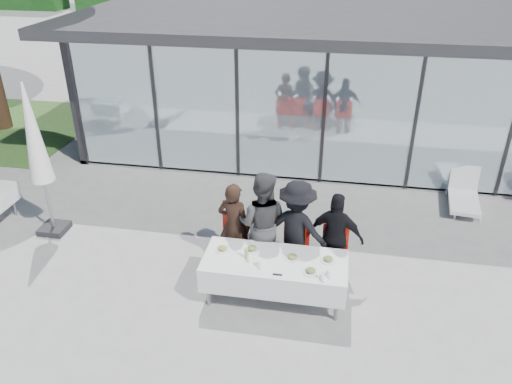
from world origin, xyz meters
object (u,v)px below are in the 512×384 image
dining_table (275,271)px  market_umbrella (35,142)px  diner_a (234,226)px  plate_extra (311,271)px  lounger (464,193)px  diner_chair_c (296,246)px  diner_d (336,237)px  plate_c (292,257)px  plate_d (328,259)px  plate_b (252,249)px  folded_eyeglasses (277,275)px  diner_b (262,223)px  diner_c (297,229)px  diner_chair_d (335,250)px  juice_bottle (246,253)px  diner_chair_a (234,240)px  diner_chair_b (262,242)px  plate_a (223,249)px

dining_table → market_umbrella: (-4.57, 1.21, 1.36)m
dining_table → diner_a: (-0.82, 0.76, 0.27)m
plate_extra → diner_a: bearing=144.8°
lounger → diner_chair_c: bearing=-137.6°
diner_d → plate_c: 0.93m
diner_chair_c → diner_d: size_ratio=0.62×
dining_table → plate_c: size_ratio=9.32×
diner_a → diner_chair_c: bearing=-168.2°
plate_d → lounger: (2.76, 3.66, -0.52)m
dining_table → plate_b: size_ratio=9.32×
diner_d → folded_eyeglasses: size_ratio=11.32×
diner_b → diner_c: diner_b is taller
diner_d → diner_chair_d: 0.25m
diner_c → diner_chair_d: size_ratio=1.79×
diner_d → lounger: size_ratio=1.14×
dining_table → plate_d: 0.86m
diner_d → diner_c: bearing=11.8°
dining_table → juice_bottle: bearing=-176.8°
dining_table → diner_chair_c: diner_chair_c is taller
diner_chair_d → plate_b: size_ratio=4.02×
plate_b → juice_bottle: 0.23m
diner_b → diner_chair_c: size_ratio=1.91×
diner_chair_c → diner_b: bearing=179.0°
diner_c → dining_table: bearing=87.5°
plate_extra → juice_bottle: juice_bottle is taller
diner_chair_a → juice_bottle: size_ratio=5.89×
diner_c → juice_bottle: size_ratio=10.58×
diner_chair_a → diner_chair_d: same height
folded_eyeglasses → juice_bottle: bearing=147.1°
plate_c → diner_d: bearing=46.3°
plate_c → juice_bottle: bearing=-171.3°
diner_b → juice_bottle: diner_b is taller
dining_table → plate_b: 0.50m
diner_chair_d → plate_b: bearing=-156.9°
diner_a → diner_c: diner_c is taller
diner_c → plate_extra: 1.04m
diner_c → market_umbrella: 4.95m
diner_chair_c → plate_extra: 1.05m
market_umbrella → plate_extra: bearing=-15.6°
folded_eyeglasses → lounger: folded_eyeglasses is taller
diner_chair_c → plate_c: (0.01, -0.67, 0.24)m
diner_chair_b → plate_d: bearing=-28.6°
diner_b → diner_d: 1.25m
diner_chair_d → plate_d: (-0.09, -0.63, 0.24)m
folded_eyeglasses → diner_chair_d: bearing=53.9°
dining_table → plate_a: 0.91m
plate_b → diner_chair_d: bearing=23.1°
folded_eyeglasses → diner_b: bearing=110.6°
diner_chair_c → lounger: size_ratio=0.70×
plate_d → juice_bottle: 1.27m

